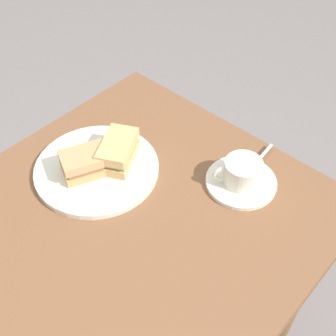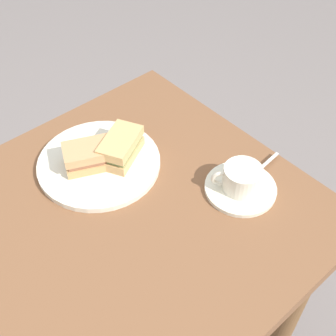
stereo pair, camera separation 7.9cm
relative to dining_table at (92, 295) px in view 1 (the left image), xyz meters
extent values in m
cube|color=brown|center=(0.00, 0.00, 0.14)|extent=(1.04, 0.74, 0.04)
cylinder|color=brown|center=(-0.44, -0.29, -0.25)|extent=(0.08, 0.08, 0.73)
cylinder|color=brown|center=(-0.44, 0.29, -0.25)|extent=(0.08, 0.08, 0.73)
cylinder|color=silver|center=(-0.17, -0.15, 0.16)|extent=(0.29, 0.29, 0.01)
cube|color=tan|center=(-0.16, -0.15, 0.18)|extent=(0.15, 0.12, 0.02)
cube|color=#93583E|center=(-0.16, -0.15, 0.20)|extent=(0.14, 0.11, 0.01)
cube|color=tan|center=(-0.16, -0.15, 0.21)|extent=(0.15, 0.12, 0.02)
cube|color=tan|center=(-0.22, -0.13, 0.18)|extent=(0.14, 0.12, 0.02)
cube|color=olive|center=(-0.22, -0.13, 0.20)|extent=(0.13, 0.11, 0.01)
cube|color=tan|center=(-0.22, -0.13, 0.22)|extent=(0.14, 0.12, 0.02)
cylinder|color=beige|center=(-0.37, 0.12, 0.16)|extent=(0.16, 0.16, 0.01)
cylinder|color=silver|center=(-0.37, 0.12, 0.19)|extent=(0.08, 0.08, 0.06)
cylinder|color=#9D7D52|center=(-0.37, 0.12, 0.22)|extent=(0.07, 0.07, 0.01)
torus|color=silver|center=(-0.33, 0.09, 0.19)|extent=(0.04, 0.03, 0.04)
cube|color=silver|center=(-0.47, 0.11, 0.17)|extent=(0.08, 0.01, 0.00)
ellipsoid|color=silver|center=(-0.42, 0.11, 0.17)|extent=(0.03, 0.02, 0.01)
camera|label=1|loc=(0.24, 0.45, 0.91)|focal=47.98mm
camera|label=2|loc=(0.19, 0.50, 0.91)|focal=47.98mm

